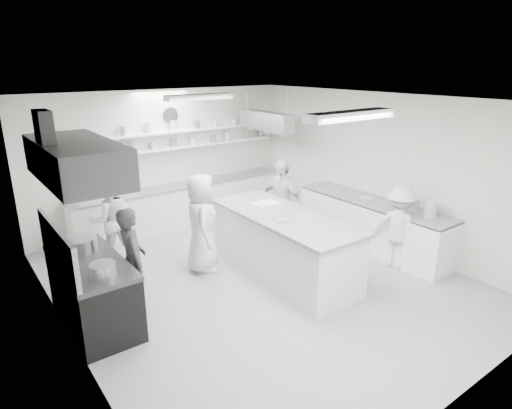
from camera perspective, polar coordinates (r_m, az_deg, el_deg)
floor at (r=7.54m, az=0.33°, el=-9.95°), size 6.00×7.00×0.02m
ceiling at (r=6.68m, az=0.38°, el=13.59°), size 6.00×7.00×0.02m
wall_back at (r=9.89m, az=-11.99°, el=5.83°), size 6.00×0.04×3.00m
wall_front at (r=4.84m, az=26.42°, el=-8.77°), size 6.00×0.04×3.00m
wall_left at (r=5.78m, az=-24.23°, el=-4.19°), size 0.04×7.00×3.00m
wall_right at (r=9.03m, az=15.80°, el=4.37°), size 0.04×7.00×3.00m
stove at (r=6.64m, az=-20.47°, el=-10.82°), size 0.80×1.80×0.90m
exhaust_hood at (r=6.00m, az=-22.45°, el=5.35°), size 0.85×2.00×0.50m
back_counter at (r=10.02m, az=-9.33°, el=-0.02°), size 5.00×0.60×0.92m
shelf_lower at (r=10.04m, az=-8.13°, el=7.67°), size 4.20×0.26×0.04m
shelf_upper at (r=9.98m, az=-8.21°, el=9.64°), size 4.20×0.26×0.04m
pass_through_window at (r=9.44m, az=-19.09°, el=4.32°), size 1.30×0.04×1.00m
wall_clock at (r=9.79m, az=-11.18°, el=11.40°), size 0.32×0.05×0.32m
right_counter at (r=8.94m, az=14.86°, el=-2.60°), size 0.74×3.30×0.94m
pot_rack at (r=9.85m, az=1.28°, el=10.89°), size 0.30×1.60×0.40m
light_fixture_front at (r=5.36m, az=12.26°, el=11.33°), size 1.30×0.25×0.10m
light_fixture_rear at (r=8.19m, az=-7.45°, el=13.78°), size 1.30×0.25×0.10m
prep_island at (r=7.54m, az=3.58°, el=-5.45°), size 1.11×2.87×1.05m
stove_pot at (r=6.73m, az=-21.95°, el=-5.08°), size 0.46×0.46×0.25m
cook_stove at (r=6.61m, az=-15.82°, el=-7.05°), size 0.48×0.64×1.61m
cook_back at (r=8.41m, az=-18.58°, el=-1.86°), size 0.81×0.64×1.60m
cook_island_left at (r=7.65m, az=-7.12°, el=-2.41°), size 0.88×1.01×1.75m
cook_island_right at (r=8.73m, az=3.28°, el=0.28°), size 0.64×1.09×1.74m
cook_right at (r=8.14m, az=18.22°, el=-2.83°), size 0.84×1.10×1.51m
bowl_island_a at (r=7.08m, az=3.32°, el=-2.21°), size 0.30×0.30×0.06m
bowl_island_b at (r=7.26m, az=5.75°, el=-1.75°), size 0.22×0.22×0.06m
bowl_right at (r=8.83m, az=14.08°, el=0.64°), size 0.29×0.29×0.06m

